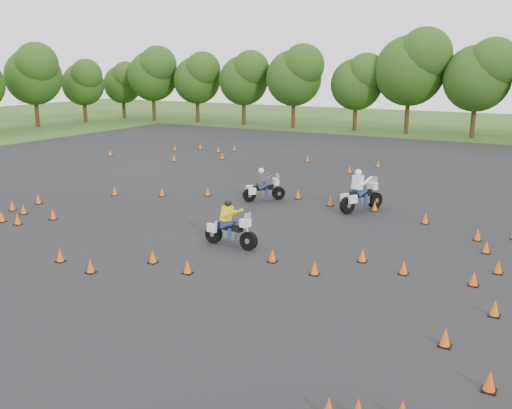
{
  "coord_description": "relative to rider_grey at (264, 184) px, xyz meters",
  "views": [
    {
      "loc": [
        10.74,
        -15.44,
        6.71
      ],
      "look_at": [
        0.0,
        4.0,
        1.2
      ],
      "focal_mm": 40.0,
      "sensor_mm": 36.0,
      "label": 1
    }
  ],
  "objects": [
    {
      "name": "rider_grey",
      "position": [
        0.0,
        0.0,
        0.0
      ],
      "size": [
        2.01,
        2.05,
        1.7
      ],
      "primitive_type": null,
      "rotation": [
        0.0,
        0.0,
        0.81
      ],
      "color": "#3E4146",
      "rests_on": "ground"
    },
    {
      "name": "ground",
      "position": [
        2.4,
        -9.16,
        -0.85
      ],
      "size": [
        140.0,
        140.0,
        0.0
      ],
      "primitive_type": "plane",
      "color": "#2D5119",
      "rests_on": "ground"
    },
    {
      "name": "traffic_cones",
      "position": [
        2.37,
        -3.6,
        -0.62
      ],
      "size": [
        36.27,
        33.13,
        0.45
      ],
      "color": "#E55609",
      "rests_on": "asphalt_pad"
    },
    {
      "name": "rider_white",
      "position": [
        4.99,
        0.37,
        0.14
      ],
      "size": [
        1.85,
        2.65,
        1.98
      ],
      "primitive_type": null,
      "rotation": [
        0.0,
        0.0,
        1.11
      ],
      "color": "white",
      "rests_on": "ground"
    },
    {
      "name": "asphalt_pad",
      "position": [
        2.4,
        -3.16,
        -0.85
      ],
      "size": [
        62.0,
        62.0,
        0.0
      ],
      "primitive_type": "plane",
      "color": "black",
      "rests_on": "ground"
    },
    {
      "name": "treeline",
      "position": [
        5.47,
        26.42,
        3.68
      ],
      "size": [
        86.57,
        32.37,
        10.49
      ],
      "color": "#244212",
      "rests_on": "ground"
    },
    {
      "name": "rider_yellow",
      "position": [
        2.4,
        -7.16,
        0.04
      ],
      "size": [
        2.34,
        0.87,
        1.77
      ],
      "primitive_type": null,
      "rotation": [
        0.0,
        0.0,
        -0.07
      ],
      "color": "yellow",
      "rests_on": "ground"
    }
  ]
}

